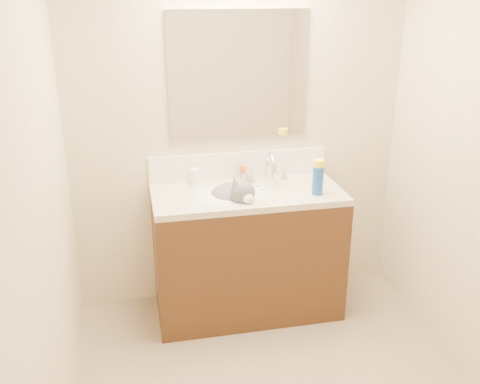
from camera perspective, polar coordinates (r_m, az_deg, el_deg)
name	(u,v)px	position (r m, az deg, el deg)	size (l,w,h in m)	color
room_shell	(300,134)	(2.27, 6.38, 6.17)	(2.24, 2.54, 2.52)	beige
vanity_cabinet	(247,255)	(3.55, 0.79, -6.74)	(1.20, 0.55, 0.82)	#3F2411
counter_slab	(248,194)	(3.37, 0.82, -0.26)	(1.20, 0.55, 0.04)	beige
basin	(230,205)	(3.34, -1.08, -1.40)	(0.45, 0.36, 0.14)	white
faucet	(270,170)	(3.50, 3.21, 2.39)	(0.28, 0.20, 0.21)	silver
cat	(234,199)	(3.33, -0.68, -0.72)	(0.39, 0.43, 0.32)	#565356
backsplash	(239,165)	(3.57, -0.10, 2.89)	(1.20, 0.02, 0.18)	white
mirror	(239,76)	(3.43, -0.11, 12.29)	(0.90, 0.02, 0.80)	white
pill_bottle	(195,177)	(3.47, -4.88, 1.62)	(0.06, 0.06, 0.11)	white
pill_label	(195,178)	(3.47, -4.87, 1.46)	(0.06, 0.06, 0.04)	orange
silver_jar	(242,177)	(3.53, 0.26, 1.61)	(0.05, 0.05, 0.06)	#B7B7BC
amber_bottle	(243,173)	(3.54, 0.28, 2.08)	(0.04, 0.04, 0.10)	orange
toothbrush	(258,186)	(3.44, 1.95, 0.62)	(0.01, 0.13, 0.01)	white
toothbrush_head	(258,186)	(3.44, 1.95, 0.66)	(0.02, 0.03, 0.02)	#71AAF0
spray_can	(318,180)	(3.32, 8.30, 1.29)	(0.07, 0.07, 0.19)	#184BA8
spray_cap	(319,163)	(3.29, 8.40, 3.06)	(0.07, 0.07, 0.04)	yellow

